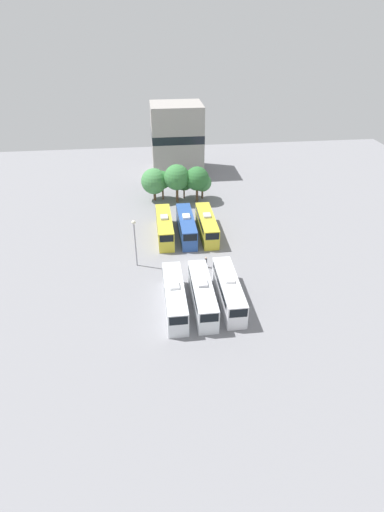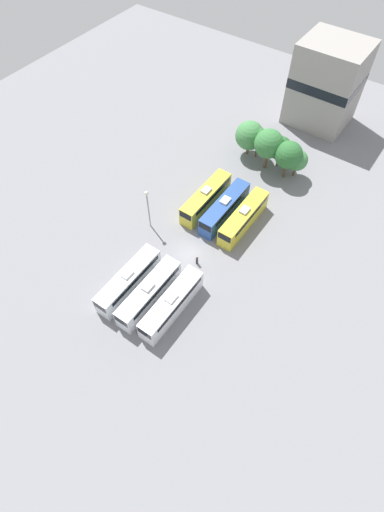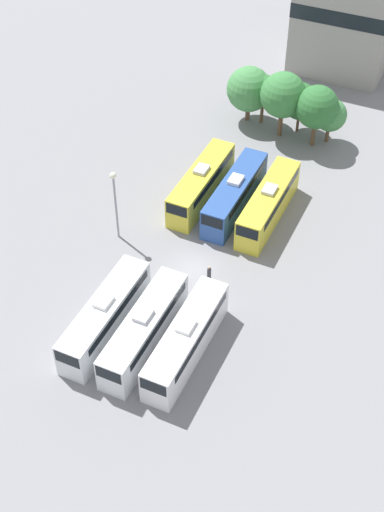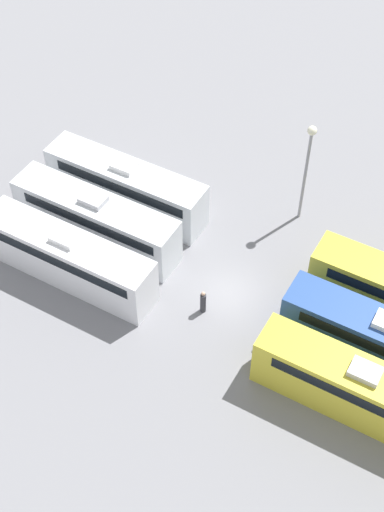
% 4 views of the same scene
% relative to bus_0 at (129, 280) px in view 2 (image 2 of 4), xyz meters
% --- Properties ---
extents(ground_plane, '(123.26, 123.26, 0.00)m').
position_rel_bus_0_xyz_m(ground_plane, '(3.48, 9.65, -1.84)').
color(ground_plane, gray).
extents(bus_0, '(2.50, 11.38, 3.71)m').
position_rel_bus_0_xyz_m(bus_0, '(0.00, 0.00, 0.00)').
color(bus_0, silver).
rests_on(bus_0, ground_plane).
extents(bus_1, '(2.50, 11.38, 3.71)m').
position_rel_bus_0_xyz_m(bus_1, '(3.57, 0.06, 0.00)').
color(bus_1, silver).
rests_on(bus_1, ground_plane).
extents(bus_2, '(2.50, 11.38, 3.71)m').
position_rel_bus_0_xyz_m(bus_2, '(7.09, 0.48, 0.00)').
color(bus_2, silver).
rests_on(bus_2, ground_plane).
extents(bus_3, '(2.50, 11.38, 3.71)m').
position_rel_bus_0_xyz_m(bus_3, '(-0.09, 19.29, 0.00)').
color(bus_3, gold).
rests_on(bus_3, ground_plane).
extents(bus_4, '(2.50, 11.38, 3.71)m').
position_rel_bus_0_xyz_m(bus_4, '(3.58, 19.17, 0.00)').
color(bus_4, '#284C93').
rests_on(bus_4, ground_plane).
extents(bus_5, '(2.50, 11.38, 3.71)m').
position_rel_bus_0_xyz_m(bus_5, '(7.07, 19.13, 0.00)').
color(bus_5, gold).
rests_on(bus_5, ground_plane).
extents(worker_person, '(0.36, 0.36, 1.73)m').
position_rel_bus_0_xyz_m(worker_person, '(5.38, 8.85, -1.04)').
color(worker_person, '#333338').
rests_on(worker_person, ground_plane).
extents(light_pole, '(0.60, 0.60, 7.55)m').
position_rel_bus_0_xyz_m(light_pole, '(-4.81, 10.60, 3.30)').
color(light_pole, gray).
rests_on(light_pole, ground_plane).
extents(tree_0, '(5.08, 5.08, 6.52)m').
position_rel_bus_0_xyz_m(tree_0, '(-1.15, 34.53, 2.13)').
color(tree_0, brown).
rests_on(tree_0, ground_plane).
extents(tree_1, '(3.54, 3.54, 5.89)m').
position_rel_bus_0_xyz_m(tree_1, '(0.51, 34.71, 2.25)').
color(tree_1, brown).
rests_on(tree_1, ground_plane).
extents(tree_2, '(4.99, 4.99, 7.61)m').
position_rel_bus_0_xyz_m(tree_2, '(3.27, 33.14, 3.25)').
color(tree_2, brown).
rests_on(tree_2, ground_plane).
extents(tree_3, '(4.08, 4.08, 5.86)m').
position_rel_bus_0_xyz_m(tree_3, '(4.81, 34.80, 1.96)').
color(tree_3, brown).
rests_on(tree_3, ground_plane).
extents(tree_4, '(4.67, 4.67, 7.11)m').
position_rel_bus_0_xyz_m(tree_4, '(7.21, 32.89, 2.91)').
color(tree_4, brown).
rests_on(tree_4, ground_plane).
extents(tree_5, '(3.60, 3.60, 5.20)m').
position_rel_bus_0_xyz_m(tree_5, '(8.47, 34.17, 1.54)').
color(tree_5, brown).
rests_on(tree_5, ground_plane).
extents(depot_building, '(11.51, 10.05, 15.23)m').
position_rel_bus_0_xyz_m(depot_building, '(4.92, 51.29, 5.85)').
color(depot_building, gray).
rests_on(depot_building, ground_plane).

